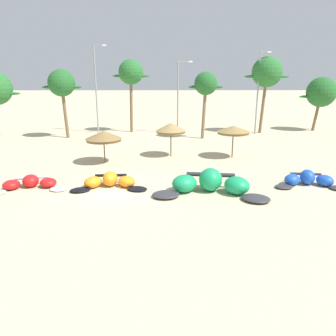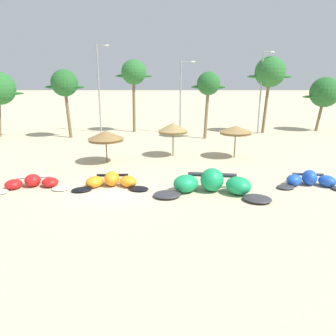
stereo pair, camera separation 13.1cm
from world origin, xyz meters
name	(u,v)px [view 2 (the right image)]	position (x,y,z in m)	size (l,w,h in m)	color
ground_plane	(112,192)	(0.00, 0.00, 0.00)	(260.00, 260.00, 0.00)	beige
kite_left	(30,183)	(-5.48, 0.85, 0.31)	(5.05, 2.79, 0.81)	white
kite_left_of_center	(110,182)	(-0.31, 1.00, 0.37)	(5.16, 2.48, 0.96)	black
kite_center	(210,184)	(6.14, -0.13, 0.56)	(7.34, 3.80, 1.45)	#333338
kite_right_of_center	(309,180)	(12.84, 1.19, 0.38)	(4.87, 2.47, 1.00)	#333338
beach_umbrella_near_van	(104,136)	(-1.70, 7.23, 2.27)	(2.99, 2.99, 2.69)	brown
beach_umbrella_middle	(171,128)	(3.85, 9.50, 2.56)	(2.68, 2.68, 3.01)	brown
beach_umbrella_near_palms	(234,130)	(9.28, 8.96, 2.47)	(2.85, 2.85, 2.83)	brown
palm_left	(63,84)	(-8.17, 18.65, 6.06)	(4.48, 2.98, 7.65)	brown
palm_left_of_gap	(132,73)	(-0.80, 22.59, 7.21)	(4.53, 3.02, 8.85)	brown
palm_center_left	(207,85)	(7.85, 18.06, 5.97)	(3.82, 2.55, 7.40)	#7F6647
palm_center_right	(268,73)	(15.60, 21.70, 7.27)	(5.43, 3.62, 9.17)	brown
palm_right_of_gap	(323,92)	(23.17, 23.27, 4.87)	(5.62, 3.75, 6.78)	brown
lamppost_west	(98,85)	(-4.98, 22.29, 5.79)	(1.61, 0.24, 10.53)	gray
lamppost_west_center	(180,93)	(5.06, 21.41, 4.86)	(1.81, 0.24, 8.65)	gray
lamppost_east_center	(260,89)	(14.55, 21.02, 5.35)	(1.38, 0.24, 9.71)	gray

